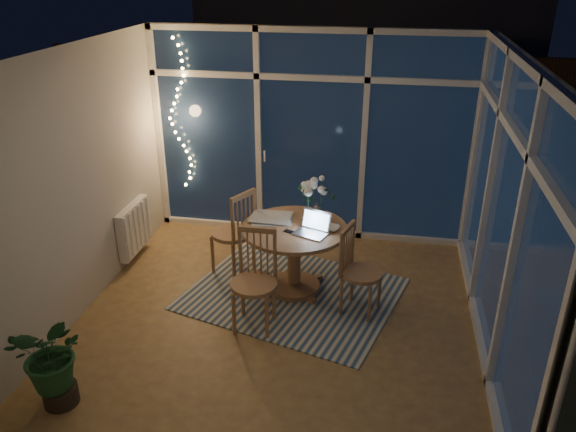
% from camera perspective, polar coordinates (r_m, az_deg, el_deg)
% --- Properties ---
extents(floor, '(4.00, 4.00, 0.00)m').
position_cam_1_polar(floor, '(5.77, -0.77, -10.20)').
color(floor, brown).
rests_on(floor, ground).
extents(ceiling, '(4.00, 4.00, 0.00)m').
position_cam_1_polar(ceiling, '(4.78, -0.96, 16.27)').
color(ceiling, white).
rests_on(ceiling, wall_back).
extents(wall_back, '(4.00, 0.04, 2.60)m').
position_cam_1_polar(wall_back, '(6.99, 2.36, 8.09)').
color(wall_back, beige).
rests_on(wall_back, floor).
extents(wall_front, '(4.00, 0.04, 2.60)m').
position_cam_1_polar(wall_front, '(3.44, -7.47, -11.20)').
color(wall_front, beige).
rests_on(wall_front, floor).
extents(wall_left, '(0.04, 4.00, 2.60)m').
position_cam_1_polar(wall_left, '(5.84, -20.52, 3.05)').
color(wall_left, beige).
rests_on(wall_left, floor).
extents(wall_right, '(0.04, 4.00, 2.60)m').
position_cam_1_polar(wall_right, '(5.16, 21.49, 0.07)').
color(wall_right, beige).
rests_on(wall_right, floor).
extents(window_wall_back, '(4.00, 0.10, 2.60)m').
position_cam_1_polar(window_wall_back, '(6.95, 2.32, 8.00)').
color(window_wall_back, white).
rests_on(window_wall_back, floor).
extents(window_wall_right, '(0.10, 4.00, 2.60)m').
position_cam_1_polar(window_wall_right, '(5.15, 21.05, 0.10)').
color(window_wall_right, white).
rests_on(window_wall_right, floor).
extents(radiator, '(0.10, 0.70, 0.58)m').
position_cam_1_polar(radiator, '(6.88, -15.36, -1.16)').
color(radiator, white).
rests_on(radiator, wall_left).
extents(fairy_lights, '(0.24, 0.10, 1.85)m').
position_cam_1_polar(fairy_lights, '(7.23, -11.01, 10.08)').
color(fairy_lights, '#FCC365').
rests_on(fairy_lights, window_wall_back).
extents(garden_patio, '(12.00, 6.00, 0.10)m').
position_cam_1_polar(garden_patio, '(10.21, 7.46, 5.35)').
color(garden_patio, black).
rests_on(garden_patio, ground).
extents(garden_fence, '(11.00, 0.08, 1.80)m').
position_cam_1_polar(garden_fence, '(10.46, 5.15, 11.40)').
color(garden_fence, '#352113').
rests_on(garden_fence, ground).
extents(neighbour_roof, '(7.00, 3.00, 2.20)m').
position_cam_1_polar(neighbour_roof, '(13.19, 8.14, 19.77)').
color(neighbour_roof, '#373942').
rests_on(neighbour_roof, ground).
extents(garden_shrubs, '(0.90, 0.90, 0.90)m').
position_cam_1_polar(garden_shrubs, '(8.70, -1.64, 5.62)').
color(garden_shrubs, '#173216').
rests_on(garden_shrubs, ground).
extents(rug, '(2.51, 2.22, 0.01)m').
position_cam_1_polar(rug, '(6.12, 0.45, -7.88)').
color(rug, beige).
rests_on(rug, floor).
extents(dining_table, '(1.37, 1.37, 0.76)m').
position_cam_1_polar(dining_table, '(6.01, 0.63, -4.38)').
color(dining_table, '#9B6846').
rests_on(dining_table, floor).
extents(chair_left, '(0.66, 0.66, 1.05)m').
position_cam_1_polar(chair_left, '(6.30, -5.70, -1.54)').
color(chair_left, '#9B6846').
rests_on(chair_left, floor).
extents(chair_right, '(0.55, 0.55, 0.95)m').
position_cam_1_polar(chair_right, '(5.65, 7.52, -5.56)').
color(chair_right, '#9B6846').
rests_on(chair_right, floor).
extents(chair_front, '(0.47, 0.47, 1.02)m').
position_cam_1_polar(chair_front, '(5.37, -3.51, -6.72)').
color(chair_front, '#9B6846').
rests_on(chair_front, floor).
extents(laptop, '(0.40, 0.38, 0.24)m').
position_cam_1_polar(laptop, '(5.64, 2.33, -0.78)').
color(laptop, silver).
rests_on(laptop, dining_table).
extents(flower_vase, '(0.25, 0.25, 0.21)m').
position_cam_1_polar(flower_vase, '(5.95, 2.96, 0.47)').
color(flower_vase, white).
rests_on(flower_vase, dining_table).
extents(bowl, '(0.19, 0.19, 0.04)m').
position_cam_1_polar(bowl, '(5.78, 4.42, -1.26)').
color(bowl, white).
rests_on(bowl, dining_table).
extents(newspapers, '(0.45, 0.35, 0.02)m').
position_cam_1_polar(newspapers, '(6.02, -1.43, -0.17)').
color(newspapers, silver).
rests_on(newspapers, dining_table).
extents(phone, '(0.12, 0.09, 0.01)m').
position_cam_1_polar(phone, '(5.73, 0.16, -1.59)').
color(phone, black).
rests_on(phone, dining_table).
extents(potted_plant, '(0.61, 0.56, 0.76)m').
position_cam_1_polar(potted_plant, '(4.94, -22.64, -13.80)').
color(potted_plant, '#1A4925').
rests_on(potted_plant, floor).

